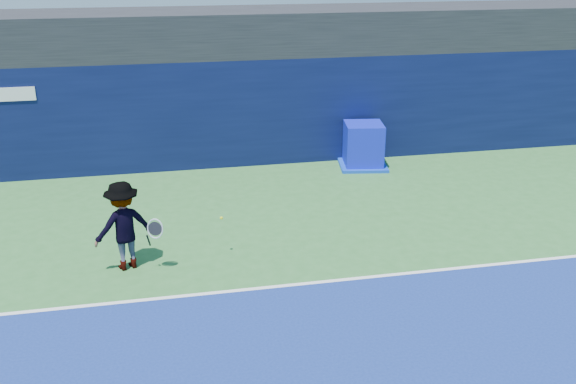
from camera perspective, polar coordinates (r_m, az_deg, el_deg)
The scene contains 6 objects.
baseline at distance 11.91m, azimuth -2.08°, elevation -8.50°, with size 24.00×0.10×0.01m, color white.
stadium_band at distance 18.95m, azimuth -6.67°, elevation 13.97°, with size 36.00×3.00×1.20m, color black.
back_wall_assembly at distance 18.34m, azimuth -6.12°, elevation 7.08°, with size 36.00×1.03×3.00m.
equipment_cart at distance 18.29m, azimuth 6.70°, elevation 4.00°, with size 1.49×1.49×1.25m.
tennis_player at distance 12.66m, azimuth -14.40°, elevation -2.92°, with size 1.40×1.00×1.77m.
tennis_ball at distance 12.82m, azimuth -5.94°, elevation -2.31°, with size 0.06×0.06×0.06m.
Camera 1 is at (-1.66, -7.24, 5.87)m, focal length 40.00 mm.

